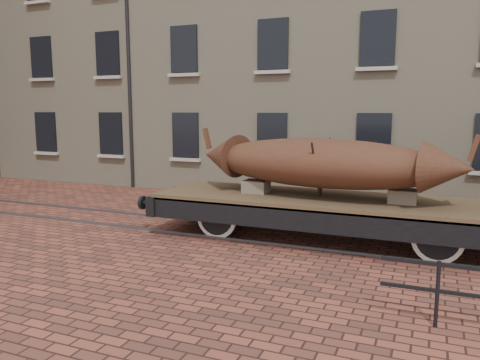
% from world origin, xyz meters
% --- Properties ---
extents(ground, '(90.00, 90.00, 0.00)m').
position_xyz_m(ground, '(0.00, 0.00, 0.00)').
color(ground, '#532F27').
extents(warehouse_cream, '(40.00, 10.19, 14.00)m').
position_xyz_m(warehouse_cream, '(3.00, 9.99, 7.00)').
color(warehouse_cream, '#B9AE8F').
rests_on(warehouse_cream, ground).
extents(rail_track, '(30.00, 1.52, 0.06)m').
position_xyz_m(rail_track, '(0.00, 0.00, 0.03)').
color(rail_track, '#59595E').
rests_on(rail_track, ground).
extents(flatcar_wagon, '(9.25, 2.51, 1.40)m').
position_xyz_m(flatcar_wagon, '(0.51, 0.00, 0.87)').
color(flatcar_wagon, brown).
rests_on(flatcar_wagon, ground).
extents(iron_boat, '(6.63, 2.53, 1.59)m').
position_xyz_m(iron_boat, '(0.39, -0.00, 1.91)').
color(iron_boat, '#542E1A').
rests_on(iron_boat, flatcar_wagon).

